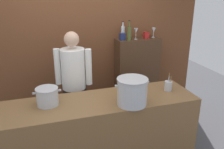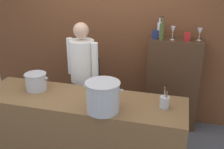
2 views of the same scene
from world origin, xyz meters
The scene contains 13 objects.
brick_back_panel centered at (0.00, 1.40, 1.50)m, with size 4.40×0.10×3.00m, color brown.
prep_counter centered at (0.00, 0.00, 0.45)m, with size 2.45×0.70×0.90m, color brown.
bar_cabinet centered at (1.01, 1.19, 0.69)m, with size 0.76×0.32×1.38m, color #472D1C.
chef centered at (-0.21, 0.65, 0.96)m, with size 0.51×0.40×1.66m.
stockpot_large centered at (0.34, -0.21, 1.06)m, with size 0.43×0.37×0.33m.
stockpot_small centered at (-0.62, 0.08, 1.01)m, with size 0.33×0.27×0.21m.
utensil_crock centered at (0.96, 0.03, 0.97)m, with size 0.10×0.10×0.26m.
wine_bottle_clear centered at (0.75, 1.25, 1.50)m, with size 0.06×0.06×0.30m.
wine_bottle_olive centered at (0.80, 1.08, 1.51)m, with size 0.07×0.07×0.33m.
wine_glass_wide centered at (0.95, 1.14, 1.52)m, with size 0.07×0.07×0.19m.
wine_glass_tall centered at (1.31, 1.20, 1.50)m, with size 0.07×0.07×0.17m.
spice_tin_red centered at (1.15, 1.16, 1.44)m, with size 0.08×0.08×0.11m, color red.
spice_tin_navy centered at (0.71, 1.16, 1.44)m, with size 0.09×0.09×0.11m, color navy.
Camera 2 is at (1.08, -2.55, 2.29)m, focal length 41.99 mm.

